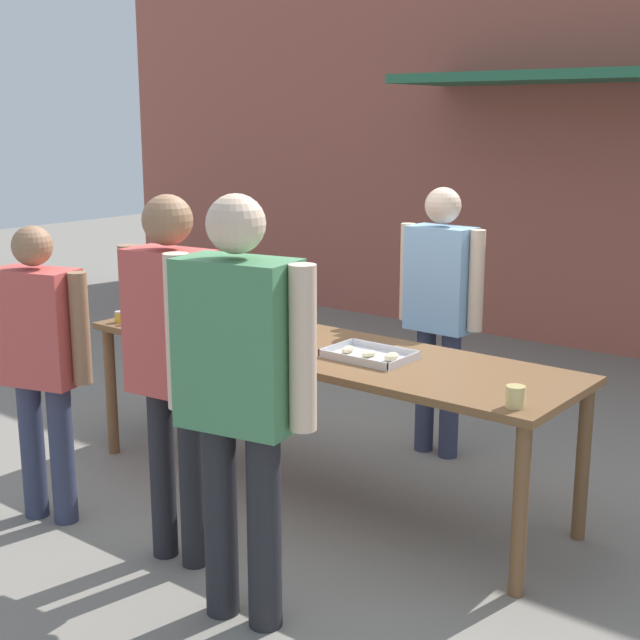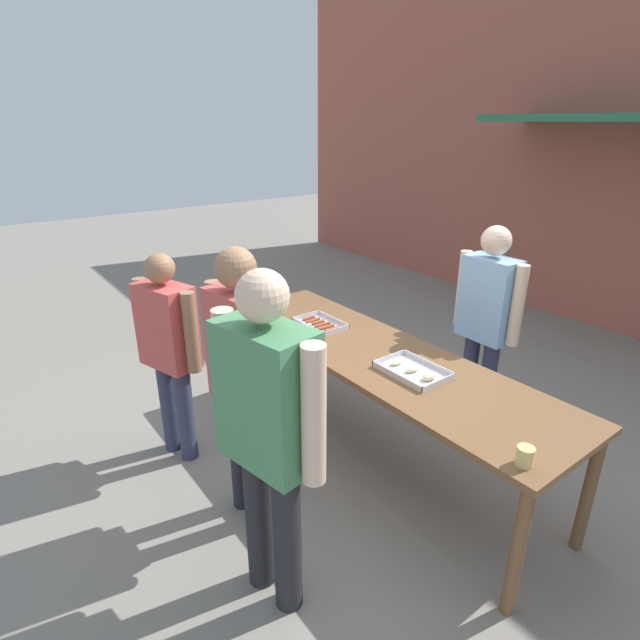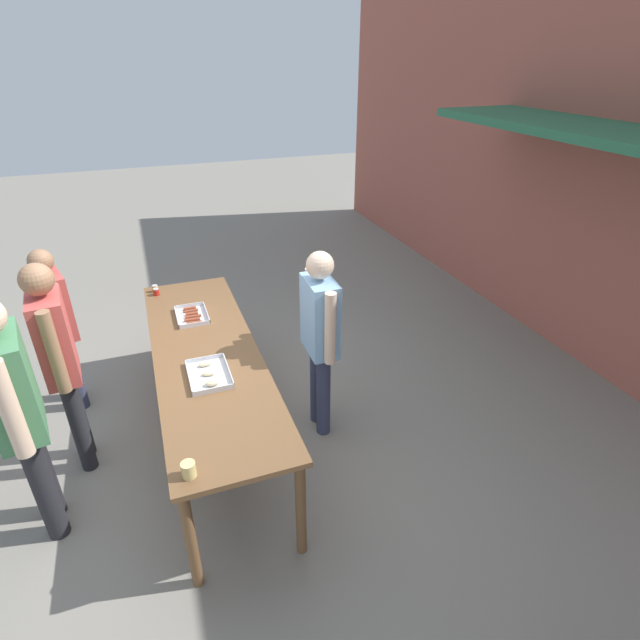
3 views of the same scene
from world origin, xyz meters
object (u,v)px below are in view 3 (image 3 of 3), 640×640
at_px(food_tray_buns, 209,375).
at_px(beer_cup, 189,470).
at_px(person_customer_holding_hotdog, 57,318).
at_px(person_server_behind_table, 320,329).
at_px(food_tray_sausages, 192,316).
at_px(person_customer_with_cup, 16,405).
at_px(condiment_jar_mustard, 155,289).
at_px(person_customer_waiting_in_line, 58,353).
at_px(condiment_jar_ketchup, 156,292).

distance_m(food_tray_buns, beer_cup, 0.99).
bearing_deg(person_customer_holding_hotdog, person_server_behind_table, -135.13).
bearing_deg(food_tray_sausages, person_customer_with_cup, -45.10).
height_order(condiment_jar_mustard, person_customer_waiting_in_line, person_customer_waiting_in_line).
bearing_deg(food_tray_buns, person_customer_with_cup, -80.32).
bearing_deg(condiment_jar_ketchup, person_customer_waiting_in_line, -31.88).
distance_m(food_tray_sausages, person_server_behind_table, 1.28).
relative_size(condiment_jar_ketchup, person_customer_holding_hotdog, 0.05).
distance_m(condiment_jar_mustard, person_customer_with_cup, 2.12).
height_order(condiment_jar_mustard, person_customer_holding_hotdog, person_customer_holding_hotdog).
bearing_deg(person_customer_with_cup, food_tray_buns, -91.03).
height_order(condiment_jar_ketchup, beer_cup, beer_cup).
relative_size(food_tray_sausages, person_customer_holding_hotdog, 0.26).
xyz_separation_m(beer_cup, person_customer_waiting_in_line, (-1.35, -0.76, 0.15)).
height_order(beer_cup, person_customer_waiting_in_line, person_customer_waiting_in_line).
height_order(food_tray_buns, person_customer_with_cup, person_customer_with_cup).
relative_size(person_server_behind_table, person_customer_holding_hotdog, 1.07).
bearing_deg(person_customer_waiting_in_line, condiment_jar_ketchup, -38.39).
bearing_deg(condiment_jar_mustard, person_server_behind_table, 38.17).
distance_m(condiment_jar_mustard, person_customer_waiting_in_line, 1.50).
xyz_separation_m(condiment_jar_ketchup, person_customer_holding_hotdog, (0.34, -0.87, 0.04)).
relative_size(condiment_jar_ketchup, beer_cup, 0.72).
distance_m(food_tray_buns, person_customer_with_cup, 1.25).
bearing_deg(person_customer_holding_hotdog, food_tray_buns, -154.67).
bearing_deg(person_customer_waiting_in_line, condiment_jar_mustard, -36.47).
relative_size(food_tray_sausages, beer_cup, 4.14).
bearing_deg(food_tray_buns, condiment_jar_ketchup, -170.38).
distance_m(condiment_jar_ketchup, person_customer_waiting_in_line, 1.43).
height_order(condiment_jar_ketchup, person_customer_waiting_in_line, person_customer_waiting_in_line).
bearing_deg(beer_cup, person_customer_waiting_in_line, -150.60).
distance_m(condiment_jar_mustard, person_customer_holding_hotdog, 0.96).
bearing_deg(beer_cup, person_customer_holding_hotdog, -158.50).
height_order(person_server_behind_table, person_customer_with_cup, person_customer_with_cup).
bearing_deg(person_customer_holding_hotdog, person_customer_waiting_in_line, 170.72).
distance_m(person_customer_holding_hotdog, person_customer_waiting_in_line, 0.89).
relative_size(person_customer_with_cup, person_customer_waiting_in_line, 1.03).
distance_m(food_tray_sausages, condiment_jar_ketchup, 0.66).
bearing_deg(person_customer_with_cup, condiment_jar_ketchup, -38.24).
bearing_deg(food_tray_buns, person_customer_waiting_in_line, -110.87).
relative_size(food_tray_buns, person_customer_holding_hotdog, 0.28).
bearing_deg(person_customer_waiting_in_line, person_customer_with_cup, 155.90).
xyz_separation_m(condiment_jar_mustard, condiment_jar_ketchup, (0.08, 0.01, 0.00)).
bearing_deg(person_customer_with_cup, food_tray_sausages, -55.81).
relative_size(food_tray_buns, person_server_behind_table, 0.26).
xyz_separation_m(beer_cup, person_server_behind_table, (-1.10, 1.20, 0.10)).
relative_size(condiment_jar_mustard, person_customer_waiting_in_line, 0.04).
distance_m(food_tray_sausages, food_tray_buns, 1.00).
distance_m(condiment_jar_mustard, person_server_behind_table, 1.97).
bearing_deg(beer_cup, food_tray_buns, 164.55).
xyz_separation_m(food_tray_sausages, condiment_jar_ketchup, (-0.60, -0.27, 0.02)).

